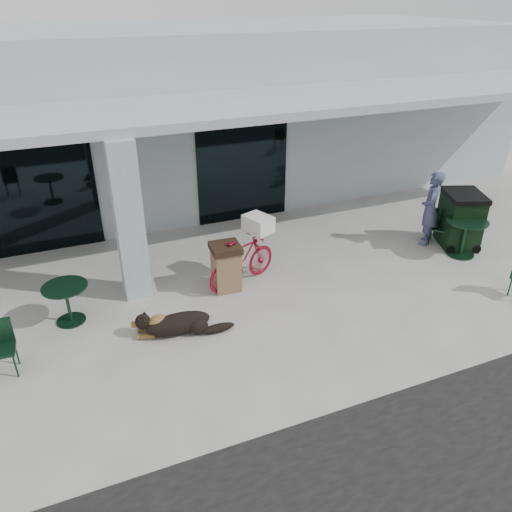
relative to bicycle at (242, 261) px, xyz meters
name	(u,v)px	position (x,y,z in m)	size (l,w,h in m)	color
ground	(251,341)	(-0.57, -1.86, -0.52)	(80.00, 80.00, 0.00)	#BAB7AF
building	(141,111)	(-0.57, 6.64, 1.73)	(22.00, 7.00, 4.50)	#B0BEC7
storefront_glass_left	(31,196)	(-3.77, 3.12, 0.83)	(2.80, 0.06, 2.70)	black
storefront_glass_right	(243,169)	(1.23, 3.12, 0.83)	(2.40, 0.06, 2.70)	black
column	(129,222)	(-2.07, 0.44, 1.04)	(0.50, 0.50, 3.12)	#B0BEC7
overhang	(183,111)	(-0.57, 1.74, 2.69)	(22.00, 2.80, 0.18)	#B0BEC7
bicycle	(242,261)	(0.00, 0.00, 0.00)	(0.49, 1.72, 1.03)	maroon
laundry_basket	(258,224)	(0.42, 0.16, 0.68)	(0.57, 0.42, 0.34)	white
dog	(178,322)	(-1.65, -1.16, -0.30)	(1.32, 0.44, 0.44)	black
cup_near_dog	(153,326)	(-2.05, -0.86, -0.47)	(0.08, 0.08, 0.09)	white
cafe_table_near	(68,304)	(-3.38, -0.06, -0.14)	(0.80, 0.80, 0.75)	#11311E
cafe_chair_near	(1,350)	(-4.43, -1.13, -0.07)	(0.41, 0.44, 0.90)	#11311E
cafe_table_far	(464,238)	(5.06, -0.75, -0.09)	(0.92, 0.92, 0.86)	#11311E
cafe_chair_far_b	(439,228)	(4.95, -0.06, -0.11)	(0.37, 0.41, 0.82)	#11311E
person	(430,209)	(4.71, 0.06, 0.37)	(0.65, 0.42, 1.77)	#41476E
cup_on_table	(469,215)	(5.20, -0.63, 0.40)	(0.08, 0.08, 0.11)	white
trash_receptacle	(226,267)	(-0.37, -0.06, -0.03)	(0.57, 0.57, 0.98)	olive
wheeled_bin	(460,219)	(5.32, -0.29, 0.13)	(0.80, 1.02, 1.30)	black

